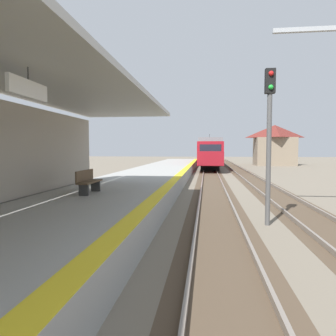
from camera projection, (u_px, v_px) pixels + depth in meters
name	position (u px, v px, depth m)	size (l,w,h in m)	color
station_platform	(111.00, 199.00, 13.07)	(5.00, 80.00, 0.91)	#999993
track_pair_nearest_platform	(214.00, 197.00, 16.51)	(2.34, 120.00, 0.16)	#4C3D2D
track_pair_middle	(280.00, 198.00, 16.10)	(2.34, 120.00, 0.16)	#4C3D2D
approaching_train	(210.00, 152.00, 42.14)	(2.93, 19.60, 4.76)	maroon
rail_signal_post	(269.00, 130.00, 10.31)	(0.32, 0.34, 5.20)	#4C4C4C
platform_bench	(88.00, 181.00, 11.69)	(0.45, 1.60, 0.88)	brown
distant_trackside_house	(274.00, 144.00, 49.57)	(6.60, 5.28, 6.40)	#7F705B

